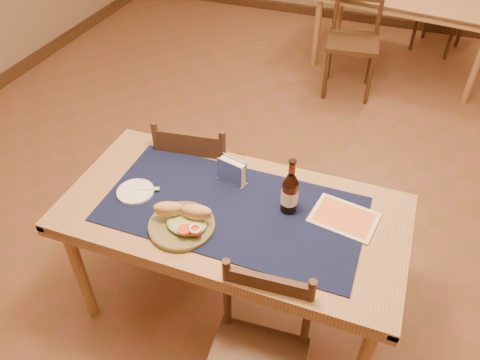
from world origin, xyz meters
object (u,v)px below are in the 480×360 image
(chair_main_near, at_px, (257,359))
(sandwich_plate, at_px, (183,222))
(chair_main_far, at_px, (200,175))
(napkin_holder, at_px, (232,172))
(main_table, at_px, (233,222))
(beer_bottle, at_px, (290,192))
(back_table, at_px, (409,3))

(chair_main_near, relative_size, sandwich_plate, 2.87)
(chair_main_far, distance_m, napkin_holder, 0.54)
(main_table, height_order, sandwich_plate, sandwich_plate)
(chair_main_far, bearing_deg, beer_bottle, -30.95)
(sandwich_plate, bearing_deg, chair_main_far, 108.94)
(back_table, distance_m, sandwich_plate, 3.45)
(back_table, xyz_separation_m, napkin_holder, (-0.60, -3.01, 0.15))
(back_table, bearing_deg, chair_main_near, -93.56)
(chair_main_far, relative_size, chair_main_near, 1.08)
(napkin_holder, bearing_deg, main_table, -68.37)
(back_table, distance_m, chair_main_near, 3.71)
(beer_bottle, distance_m, napkin_holder, 0.33)
(chair_main_far, xyz_separation_m, napkin_holder, (0.31, -0.28, 0.34))
(main_table, xyz_separation_m, chair_main_near, (0.30, -0.50, -0.22))
(back_table, xyz_separation_m, sandwich_plate, (-0.69, -3.37, 0.12))
(main_table, distance_m, back_table, 3.24)
(chair_main_far, xyz_separation_m, chair_main_near, (0.68, -0.96, -0.03))
(chair_main_near, bearing_deg, chair_main_far, 125.29)
(main_table, bearing_deg, chair_main_far, 129.84)
(chair_main_near, bearing_deg, main_table, 120.60)
(back_table, height_order, chair_main_near, chair_main_near)
(chair_main_near, bearing_deg, sandwich_plate, 145.24)
(back_table, xyz_separation_m, chair_main_far, (-0.91, -2.73, -0.19))
(main_table, xyz_separation_m, sandwich_plate, (-0.16, -0.18, 0.12))
(chair_main_far, xyz_separation_m, beer_bottle, (0.63, -0.38, 0.38))
(chair_main_near, xyz_separation_m, beer_bottle, (-0.05, 0.59, 0.42))
(main_table, height_order, chair_main_far, chair_main_far)
(main_table, relative_size, chair_main_far, 1.73)
(sandwich_plate, bearing_deg, beer_bottle, 33.20)
(back_table, height_order, chair_main_far, chair_main_far)
(back_table, relative_size, chair_main_far, 1.90)
(chair_main_far, height_order, napkin_holder, chair_main_far)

